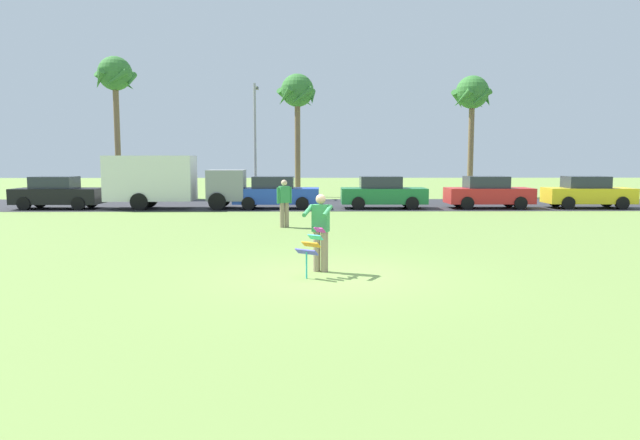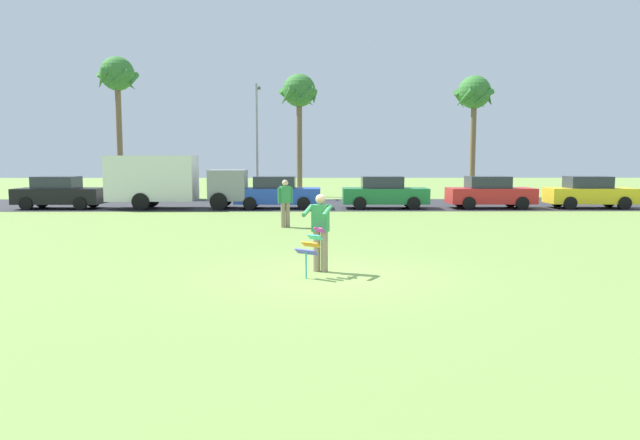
% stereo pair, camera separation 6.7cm
% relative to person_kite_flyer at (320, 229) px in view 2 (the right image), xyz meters
% --- Properties ---
extents(ground_plane, '(120.00, 120.00, 0.00)m').
position_rel_person_kite_flyer_xyz_m(ground_plane, '(0.19, -0.43, -0.95)').
color(ground_plane, olive).
extents(road_strip, '(120.00, 8.00, 0.01)m').
position_rel_person_kite_flyer_xyz_m(road_strip, '(0.19, 18.44, -0.95)').
color(road_strip, '#2D2D33').
rests_on(road_strip, ground).
extents(person_kite_flyer, '(0.68, 0.75, 1.73)m').
position_rel_person_kite_flyer_xyz_m(person_kite_flyer, '(0.00, 0.00, 0.00)').
color(person_kite_flyer, gray).
rests_on(person_kite_flyer, ground).
extents(kite_held, '(0.66, 0.73, 1.04)m').
position_rel_person_kite_flyer_xyz_m(kite_held, '(-0.21, -0.59, -0.27)').
color(kite_held, '#D83399').
rests_on(kite_held, ground).
extents(parked_car_black, '(4.21, 1.86, 1.60)m').
position_rel_person_kite_flyer_xyz_m(parked_car_black, '(-12.72, 16.04, -0.18)').
color(parked_car_black, black).
rests_on(parked_car_black, ground).
extents(parked_truck_grey_van, '(6.74, 2.23, 2.62)m').
position_rel_person_kite_flyer_xyz_m(parked_truck_grey_van, '(-7.27, 16.04, 0.46)').
color(parked_truck_grey_van, gray).
rests_on(parked_truck_grey_van, ground).
extents(parked_car_blue, '(4.22, 1.88, 1.60)m').
position_rel_person_kite_flyer_xyz_m(parked_car_blue, '(-1.96, 16.04, -0.18)').
color(parked_car_blue, '#2347B7').
rests_on(parked_car_blue, ground).
extents(parked_car_green, '(4.22, 1.87, 1.60)m').
position_rel_person_kite_flyer_xyz_m(parked_car_green, '(3.35, 16.04, -0.18)').
color(parked_car_green, '#1E7238').
rests_on(parked_car_green, ground).
extents(parked_car_red, '(4.22, 1.88, 1.60)m').
position_rel_person_kite_flyer_xyz_m(parked_car_red, '(8.62, 16.04, -0.18)').
color(parked_car_red, red).
rests_on(parked_car_red, ground).
extents(parked_car_yellow, '(4.26, 1.96, 1.60)m').
position_rel_person_kite_flyer_xyz_m(parked_car_yellow, '(13.61, 16.04, -0.18)').
color(parked_car_yellow, yellow).
rests_on(parked_car_yellow, ground).
extents(palm_tree_left_near, '(2.58, 2.71, 8.78)m').
position_rel_person_kite_flyer_xyz_m(palm_tree_left_near, '(-12.41, 24.32, 6.39)').
color(palm_tree_left_near, brown).
rests_on(palm_tree_left_near, ground).
extents(palm_tree_right_near, '(2.58, 2.71, 7.86)m').
position_rel_person_kite_flyer_xyz_m(palm_tree_right_near, '(-1.09, 25.19, 5.55)').
color(palm_tree_right_near, brown).
rests_on(palm_tree_right_near, ground).
extents(palm_tree_centre_far, '(2.58, 2.71, 7.75)m').
position_rel_person_kite_flyer_xyz_m(palm_tree_centre_far, '(10.15, 25.03, 5.44)').
color(palm_tree_centre_far, brown).
rests_on(palm_tree_centre_far, ground).
extents(streetlight_pole, '(0.24, 1.65, 7.00)m').
position_rel_person_kite_flyer_xyz_m(streetlight_pole, '(-3.64, 23.27, 3.05)').
color(streetlight_pole, '#9E9EA3').
rests_on(streetlight_pole, ground).
extents(person_walker_near, '(0.53, 0.34, 1.73)m').
position_rel_person_kite_flyer_xyz_m(person_walker_near, '(-1.18, 8.27, -0.02)').
color(person_walker_near, gray).
rests_on(person_walker_near, ground).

